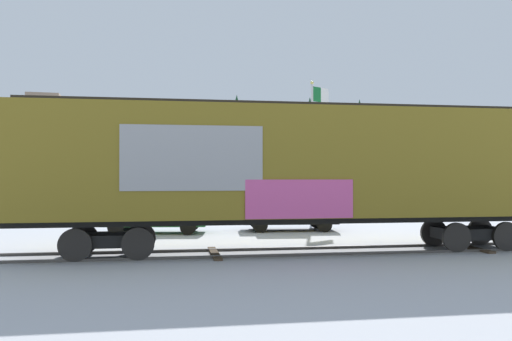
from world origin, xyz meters
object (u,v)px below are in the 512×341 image
flagpole (315,132)px  parked_car_black (288,212)px  freight_car (299,165)px  parked_car_green (154,214)px

flagpole → parked_car_black: (-2.54, -4.86, -3.94)m
freight_car → parked_car_black: size_ratio=4.28×
parked_car_black → parked_car_green: bearing=-178.0°
freight_car → flagpole: 12.25m
freight_car → flagpole: (3.60, 11.53, 2.05)m
freight_car → flagpole: bearing=72.6°
flagpole → parked_car_green: 10.48m
flagpole → parked_car_black: size_ratio=1.80×
flagpole → parked_car_black: 6.75m
flagpole → parked_car_green: size_ratio=1.68×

